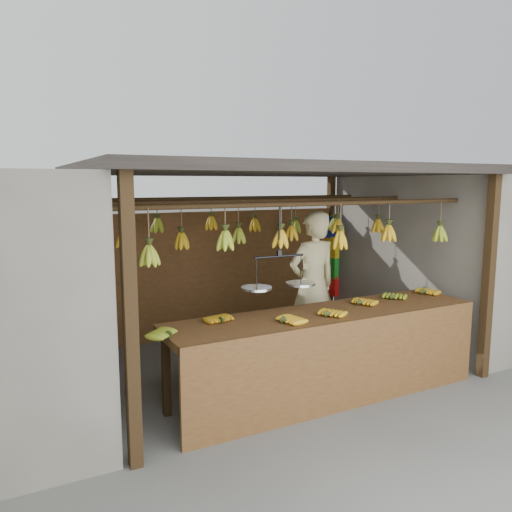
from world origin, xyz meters
TOP-DOWN VIEW (x-y plane):
  - ground at (0.00, 0.00)m, footprint 80.00×80.00m
  - stall at (0.00, 0.33)m, footprint 4.30×3.30m
  - neighbor_right at (3.60, 0.00)m, footprint 3.00×3.00m
  - counter at (0.07, -1.23)m, footprint 3.52×0.77m
  - hanging_bananas at (-0.01, 0.00)m, footprint 3.63×2.24m
  - balance_scale at (-0.42, -1.00)m, footprint 0.78×0.30m
  - vendor at (0.62, -0.06)m, footprint 0.70×0.48m
  - bag_bundles at (1.94, 1.35)m, footprint 0.08×0.26m

SIDE VIEW (x-z plane):
  - ground at x=0.00m, z-range 0.00..0.00m
  - counter at x=0.07m, z-range 0.22..1.18m
  - vendor at x=0.62m, z-range 0.00..1.87m
  - bag_bundles at x=1.94m, z-range 0.37..1.66m
  - neighbor_right at x=3.60m, z-range 0.00..2.30m
  - balance_scale at x=-0.42m, z-range 0.83..1.65m
  - hanging_bananas at x=-0.01m, z-range 1.43..1.82m
  - stall at x=0.00m, z-range 0.77..3.17m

